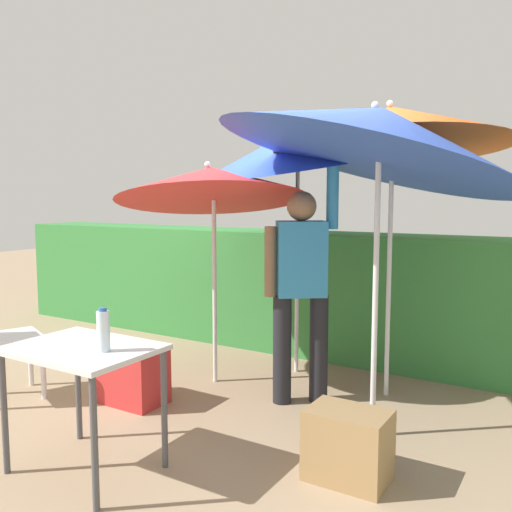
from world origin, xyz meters
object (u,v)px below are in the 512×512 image
at_px(umbrella_rainbow, 377,135).
at_px(umbrella_orange, 211,184).
at_px(bottle_water, 103,331).
at_px(umbrella_navy, 391,128).
at_px(folding_table, 83,361).
at_px(umbrella_yellow, 300,147).
at_px(cooler_box, 132,376).
at_px(person_vendor, 301,281).
at_px(crate_cardboard, 348,445).

xyz_separation_m(umbrella_rainbow, umbrella_orange, (-1.49, 0.28, -0.28)).
distance_m(umbrella_orange, bottle_water, 1.86).
bearing_deg(umbrella_navy, umbrella_orange, -161.42).
bearing_deg(folding_table, umbrella_rainbow, 47.21).
bearing_deg(umbrella_rainbow, umbrella_yellow, 138.23).
distance_m(umbrella_navy, cooler_box, 2.71).
bearing_deg(cooler_box, umbrella_orange, 70.96).
distance_m(umbrella_yellow, bottle_water, 2.48).
xyz_separation_m(person_vendor, cooler_box, (-1.08, -0.68, -0.73)).
xyz_separation_m(umbrella_orange, folding_table, (0.27, -1.60, -1.02)).
bearing_deg(umbrella_orange, umbrella_navy, 18.58).
height_order(cooler_box, folding_table, folding_table).
bearing_deg(cooler_box, person_vendor, 32.00).
xyz_separation_m(person_vendor, crate_cardboard, (0.75, -0.90, -0.74)).
bearing_deg(bottle_water, umbrella_rainbow, 51.92).
bearing_deg(umbrella_orange, person_vendor, -1.55).
distance_m(umbrella_yellow, folding_table, 2.58).
xyz_separation_m(umbrella_rainbow, crate_cardboard, (0.10, -0.64, -1.75)).
bearing_deg(person_vendor, cooler_box, -148.00).
distance_m(person_vendor, bottle_water, 1.64).
height_order(person_vendor, folding_table, person_vendor).
relative_size(umbrella_yellow, cooler_box, 4.79).
bearing_deg(umbrella_yellow, folding_table, -96.23).
relative_size(cooler_box, bottle_water, 2.05).
bearing_deg(umbrella_yellow, umbrella_rainbow, -41.77).
height_order(cooler_box, crate_cardboard, cooler_box).
height_order(umbrella_navy, crate_cardboard, umbrella_navy).
bearing_deg(umbrella_navy, person_vendor, -136.71).
bearing_deg(umbrella_rainbow, umbrella_orange, 169.26).
bearing_deg(umbrella_yellow, bottle_water, -91.59).
bearing_deg(umbrella_navy, umbrella_rainbow, -78.92).
height_order(umbrella_yellow, person_vendor, umbrella_yellow).
bearing_deg(crate_cardboard, person_vendor, 129.60).
bearing_deg(crate_cardboard, cooler_box, 173.00).
bearing_deg(umbrella_yellow, umbrella_navy, -9.54).
relative_size(umbrella_yellow, person_vendor, 1.25).
bearing_deg(crate_cardboard, bottle_water, -148.87).
bearing_deg(person_vendor, bottle_water, -103.90).
height_order(umbrella_orange, bottle_water, umbrella_orange).
bearing_deg(bottle_water, umbrella_orange, 105.55).
bearing_deg(umbrella_orange, umbrella_rainbow, -10.74).
bearing_deg(bottle_water, umbrella_navy, 66.50).
height_order(umbrella_rainbow, umbrella_navy, umbrella_rainbow).
distance_m(person_vendor, folding_table, 1.70).
bearing_deg(cooler_box, umbrella_yellow, 59.84).
bearing_deg(person_vendor, umbrella_yellow, 118.33).
relative_size(folding_table, bottle_water, 3.33).
bearing_deg(umbrella_rainbow, umbrella_navy, 101.08).
distance_m(umbrella_orange, cooler_box, 1.63).
distance_m(umbrella_navy, bottle_water, 2.57).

